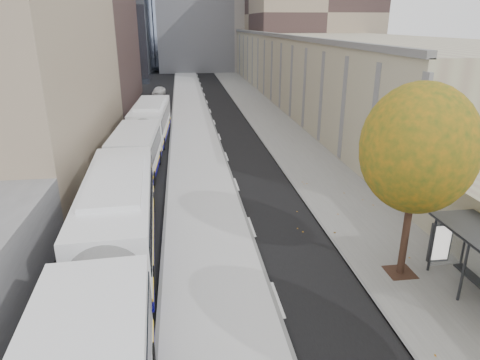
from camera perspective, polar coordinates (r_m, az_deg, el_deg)
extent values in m
cube|color=silver|center=(37.11, -6.06, 5.37)|extent=(4.25, 150.00, 0.15)
cube|color=gray|center=(38.16, 6.09, 5.73)|extent=(4.75, 150.00, 0.08)
cube|color=tan|center=(68.19, 10.00, 15.31)|extent=(18.00, 92.00, 8.00)
cylinder|color=black|center=(18.00, 21.16, -7.03)|extent=(0.28, 0.28, 3.24)
sphere|color=#2A4E18|center=(16.76, 22.69, 3.90)|extent=(4.20, 4.20, 4.20)
cube|color=white|center=(15.65, -16.91, -11.16)|extent=(3.79, 19.38, 3.21)
cube|color=black|center=(15.36, -17.13, -9.28)|extent=(3.81, 18.62, 1.11)
cube|color=white|center=(33.97, -12.45, 6.10)|extent=(3.37, 18.15, 3.01)
cube|color=black|center=(33.84, -12.52, 7.01)|extent=(3.40, 17.43, 1.04)
cube|color=#167556|center=(25.48, -13.80, 0.44)|extent=(1.91, 0.14, 1.16)
imported|color=white|center=(61.99, -10.79, 11.60)|extent=(2.01, 3.63, 1.17)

